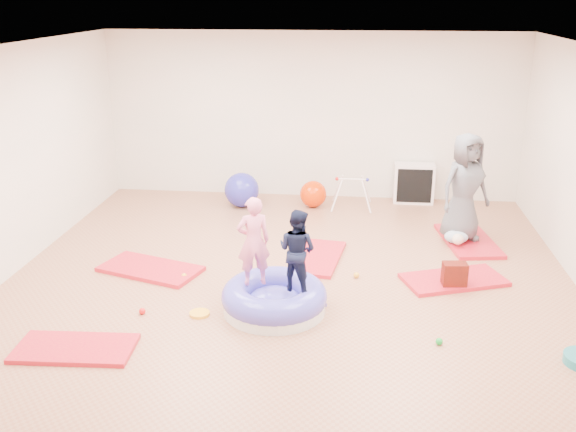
# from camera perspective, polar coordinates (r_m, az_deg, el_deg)

# --- Properties ---
(room) EXTENTS (7.01, 8.01, 2.81)m
(room) POSITION_cam_1_polar(r_m,az_deg,el_deg) (7.09, -0.26, 3.02)
(room) COLOR #A06F50
(room) RESTS_ON ground
(gym_mat_front_left) EXTENTS (1.20, 0.65, 0.05)m
(gym_mat_front_left) POSITION_cam_1_polar(r_m,az_deg,el_deg) (6.87, -18.41, -11.11)
(gym_mat_front_left) COLOR red
(gym_mat_front_left) RESTS_ON ground
(gym_mat_mid_left) EXTENTS (1.41, 1.01, 0.05)m
(gym_mat_mid_left) POSITION_cam_1_polar(r_m,az_deg,el_deg) (8.44, -12.12, -4.63)
(gym_mat_mid_left) COLOR red
(gym_mat_mid_left) RESTS_ON ground
(gym_mat_center_back) EXTENTS (0.76, 1.27, 0.05)m
(gym_mat_center_back) POSITION_cam_1_polar(r_m,az_deg,el_deg) (8.61, 2.58, -3.70)
(gym_mat_center_back) COLOR red
(gym_mat_center_back) RESTS_ON ground
(gym_mat_right) EXTENTS (1.37, 1.01, 0.05)m
(gym_mat_right) POSITION_cam_1_polar(r_m,az_deg,el_deg) (8.22, 14.52, -5.51)
(gym_mat_right) COLOR red
(gym_mat_right) RESTS_ON ground
(gym_mat_rear_right) EXTENTS (0.85, 1.39, 0.05)m
(gym_mat_rear_right) POSITION_cam_1_polar(r_m,az_deg,el_deg) (9.52, 15.72, -2.12)
(gym_mat_rear_right) COLOR red
(gym_mat_rear_right) RESTS_ON ground
(inflatable_cushion) EXTENTS (1.18, 1.18, 0.37)m
(inflatable_cushion) POSITION_cam_1_polar(r_m,az_deg,el_deg) (7.22, -1.23, -7.38)
(inflatable_cushion) COLOR silver
(inflatable_cushion) RESTS_ON ground
(child_pink) EXTENTS (0.43, 0.36, 1.02)m
(child_pink) POSITION_cam_1_polar(r_m,az_deg,el_deg) (7.03, -3.09, -1.88)
(child_pink) COLOR pink
(child_pink) RESTS_ON inflatable_cushion
(child_navy) EXTENTS (0.56, 0.52, 0.92)m
(child_navy) POSITION_cam_1_polar(r_m,az_deg,el_deg) (6.91, 0.82, -2.68)
(child_navy) COLOR black
(child_navy) RESTS_ON inflatable_cushion
(adult_caregiver) EXTENTS (0.89, 0.79, 1.53)m
(adult_caregiver) POSITION_cam_1_polar(r_m,az_deg,el_deg) (9.25, 15.43, 2.47)
(adult_caregiver) COLOR #53545A
(adult_caregiver) RESTS_ON gym_mat_rear_right
(infant) EXTENTS (0.33, 0.33, 0.19)m
(infant) POSITION_cam_1_polar(r_m,az_deg,el_deg) (9.24, 14.76, -1.85)
(infant) COLOR #A7BBCD
(infant) RESTS_ON gym_mat_rear_right
(ball_pit_balls) EXTENTS (3.28, 1.60, 0.07)m
(ball_pit_balls) POSITION_cam_1_polar(r_m,az_deg,el_deg) (7.41, -0.74, -7.61)
(ball_pit_balls) COLOR red
(ball_pit_balls) RESTS_ON ground
(exercise_ball_blue) EXTENTS (0.57, 0.57, 0.57)m
(exercise_ball_blue) POSITION_cam_1_polar(r_m,az_deg,el_deg) (10.65, -4.14, 2.33)
(exercise_ball_blue) COLOR #2C2BA5
(exercise_ball_blue) RESTS_ON ground
(exercise_ball_orange) EXTENTS (0.44, 0.44, 0.44)m
(exercise_ball_orange) POSITION_cam_1_polar(r_m,az_deg,el_deg) (10.63, 2.25, 1.96)
(exercise_ball_orange) COLOR red
(exercise_ball_orange) RESTS_ON ground
(infant_play_gym) EXTENTS (0.67, 0.63, 0.51)m
(infant_play_gym) POSITION_cam_1_polar(r_m,az_deg,el_deg) (10.58, 5.70, 2.46)
(infant_play_gym) COLOR white
(infant_play_gym) RESTS_ON ground
(cube_shelf) EXTENTS (0.67, 0.33, 0.67)m
(cube_shelf) POSITION_cam_1_polar(r_m,az_deg,el_deg) (11.03, 11.12, 2.86)
(cube_shelf) COLOR white
(cube_shelf) RESTS_ON ground
(backpack) EXTENTS (0.30, 0.21, 0.33)m
(backpack) POSITION_cam_1_polar(r_m,az_deg,el_deg) (7.98, 14.57, -5.18)
(backpack) COLOR #951707
(backpack) RESTS_ON ground
(yellow_toy) EXTENTS (0.22, 0.22, 0.03)m
(yellow_toy) POSITION_cam_1_polar(r_m,az_deg,el_deg) (7.26, -7.86, -8.59)
(yellow_toy) COLOR yellow
(yellow_toy) RESTS_ON ground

